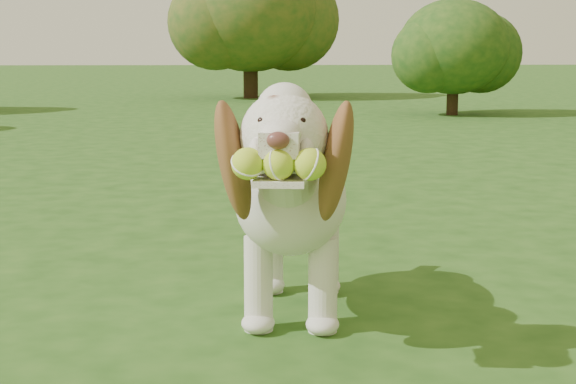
{
  "coord_description": "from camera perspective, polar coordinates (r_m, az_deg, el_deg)",
  "views": [
    {
      "loc": [
        -0.39,
        -2.85,
        0.92
      ],
      "look_at": [
        -0.26,
        -0.22,
        0.48
      ],
      "focal_mm": 55.0,
      "sensor_mm": 36.0,
      "label": 1
    }
  ],
  "objects": [
    {
      "name": "ground",
      "position": [
        3.02,
        4.74,
        -8.31
      ],
      "size": [
        80.0,
        80.0,
        0.0
      ],
      "primitive_type": "plane",
      "color": "#1E4513",
      "rests_on": "ground"
    },
    {
      "name": "dog",
      "position": [
        2.93,
        0.33,
        -0.06
      ],
      "size": [
        0.5,
        1.26,
        0.82
      ],
      "rotation": [
        0.0,
        0.0,
        -0.12
      ],
      "color": "silver",
      "rests_on": "ground"
    },
    {
      "name": "shrub_i",
      "position": [
        15.71,
        -2.46,
        11.58
      ],
      "size": [
        2.47,
        2.47,
        2.56
      ],
      "color": "#382314",
      "rests_on": "ground"
    },
    {
      "name": "shrub_c",
      "position": [
        12.04,
        10.68,
        9.21
      ],
      "size": [
        1.48,
        1.48,
        1.54
      ],
      "color": "#382314",
      "rests_on": "ground"
    }
  ]
}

